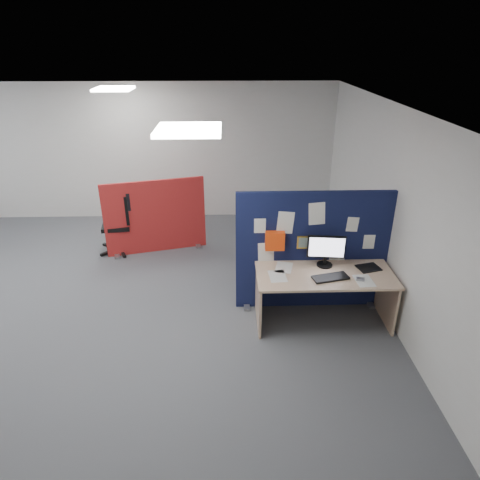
{
  "coord_description": "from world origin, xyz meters",
  "views": [
    {
      "loc": [
        2.35,
        -5.0,
        3.45
      ],
      "look_at": [
        2.51,
        0.13,
        1.0
      ],
      "focal_mm": 32.0,
      "sensor_mm": 36.0,
      "label": 1
    }
  ],
  "objects_px": {
    "navy_divider": "(311,251)",
    "monitor_main": "(326,249)",
    "office_chair": "(122,218)",
    "main_desk": "(323,284)",
    "red_divider": "(155,217)"
  },
  "relations": [
    {
      "from": "navy_divider",
      "to": "monitor_main",
      "type": "xyz_separation_m",
      "value": [
        0.15,
        -0.18,
        0.12
      ]
    },
    {
      "from": "navy_divider",
      "to": "office_chair",
      "type": "xyz_separation_m",
      "value": [
        -2.93,
        1.82,
        -0.23
      ]
    },
    {
      "from": "office_chair",
      "to": "main_desk",
      "type": "bearing_deg",
      "value": -43.45
    },
    {
      "from": "red_divider",
      "to": "office_chair",
      "type": "bearing_deg",
      "value": 161.9
    },
    {
      "from": "navy_divider",
      "to": "main_desk",
      "type": "xyz_separation_m",
      "value": [
        0.12,
        -0.35,
        -0.29
      ]
    },
    {
      "from": "main_desk",
      "to": "monitor_main",
      "type": "distance_m",
      "value": 0.44
    },
    {
      "from": "main_desk",
      "to": "red_divider",
      "type": "height_order",
      "value": "red_divider"
    },
    {
      "from": "main_desk",
      "to": "navy_divider",
      "type": "bearing_deg",
      "value": 107.98
    },
    {
      "from": "navy_divider",
      "to": "office_chair",
      "type": "distance_m",
      "value": 3.46
    },
    {
      "from": "navy_divider",
      "to": "red_divider",
      "type": "xyz_separation_m",
      "value": [
        -2.36,
        1.79,
        -0.21
      ]
    },
    {
      "from": "navy_divider",
      "to": "red_divider",
      "type": "distance_m",
      "value": 2.96
    },
    {
      "from": "monitor_main",
      "to": "office_chair",
      "type": "relative_size",
      "value": 0.45
    },
    {
      "from": "main_desk",
      "to": "monitor_main",
      "type": "xyz_separation_m",
      "value": [
        0.03,
        0.17,
        0.41
      ]
    },
    {
      "from": "monitor_main",
      "to": "office_chair",
      "type": "xyz_separation_m",
      "value": [
        -3.08,
        2.01,
        -0.35
      ]
    },
    {
      "from": "main_desk",
      "to": "monitor_main",
      "type": "bearing_deg",
      "value": 78.82
    }
  ]
}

